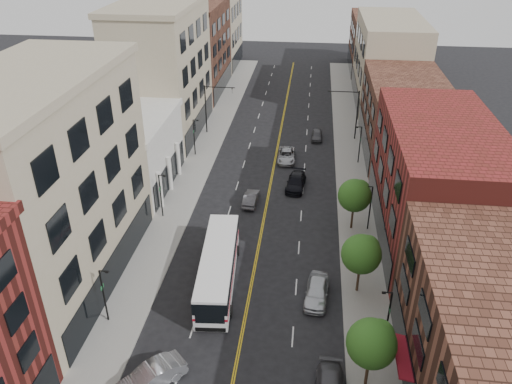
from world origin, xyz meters
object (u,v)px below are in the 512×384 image
at_px(city_bus, 218,266).
at_px(car_lane_a, 296,182).
at_px(car_parked_far, 317,291).
at_px(car_lane_b, 286,156).
at_px(car_lane_c, 317,135).
at_px(car_lane_behind, 251,198).
at_px(car_angle_b, 151,377).

relative_size(city_bus, car_lane_a, 2.49).
bearing_deg(car_parked_far, city_bus, 178.03).
height_order(car_lane_b, car_lane_c, car_lane_b).
relative_size(car_lane_a, car_lane_b, 1.01).
bearing_deg(car_parked_far, car_lane_c, 96.02).
relative_size(car_lane_behind, car_lane_b, 0.82).
bearing_deg(car_lane_a, car_lane_b, 107.39).
relative_size(car_parked_far, car_lane_c, 1.27).
relative_size(city_bus, car_lane_b, 2.53).
bearing_deg(car_lane_behind, car_angle_b, 84.18).
distance_m(city_bus, car_lane_b, 26.42).
distance_m(car_parked_far, car_lane_b, 27.51).
distance_m(city_bus, car_angle_b, 11.89).
height_order(car_parked_far, car_lane_b, car_parked_far).
xyz_separation_m(city_bus, car_lane_behind, (1.14, 14.19, -1.21)).
bearing_deg(car_lane_c, city_bus, -102.83).
bearing_deg(car_lane_b, car_lane_a, -79.92).
bearing_deg(car_lane_b, car_angle_b, -102.76).
height_order(city_bus, car_lane_b, city_bus).
bearing_deg(car_lane_c, car_parked_far, -88.26).
distance_m(car_angle_b, car_lane_b, 38.22).
bearing_deg(car_lane_c, car_lane_b, -116.46).
distance_m(car_angle_b, car_lane_behind, 26.01).
height_order(car_parked_far, car_lane_c, car_parked_far).
bearing_deg(car_lane_behind, car_lane_b, -103.01).
xyz_separation_m(city_bus, car_lane_b, (4.44, 26.02, -1.19)).
relative_size(city_bus, car_angle_b, 2.55).
bearing_deg(city_bus, car_lane_a, 67.46).
bearing_deg(car_lane_a, city_bus, -102.83).
xyz_separation_m(car_angle_b, car_lane_b, (7.10, 37.56, -0.12)).
distance_m(car_lane_behind, car_lane_c, 20.77).
distance_m(car_angle_b, car_lane_a, 31.29).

